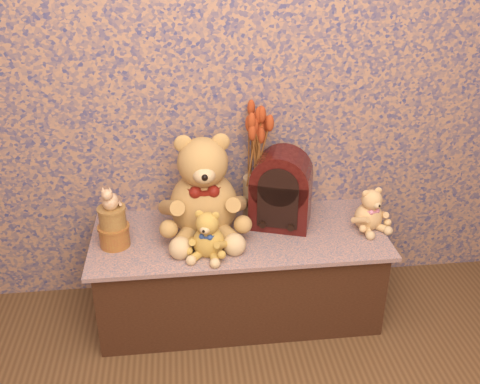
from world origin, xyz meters
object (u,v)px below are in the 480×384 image
(teddy_medium, at_px, (208,231))
(teddy_large, at_px, (203,180))
(teddy_small, at_px, (370,207))
(ceramic_vase, at_px, (256,197))
(cathedral_radio, at_px, (281,188))
(biscuit_tin_lower, at_px, (114,236))
(cat_figurine, at_px, (110,196))

(teddy_medium, bearing_deg, teddy_large, 110.26)
(teddy_large, xyz_separation_m, teddy_small, (0.76, -0.07, -0.15))
(ceramic_vase, bearing_deg, cathedral_radio, -41.69)
(teddy_small, distance_m, ceramic_vase, 0.54)
(cathedral_radio, relative_size, biscuit_tin_lower, 2.82)
(teddy_medium, relative_size, biscuit_tin_lower, 1.72)
(teddy_medium, relative_size, ceramic_vase, 1.12)
(teddy_small, height_order, cathedral_radio, cathedral_radio)
(cathedral_radio, height_order, ceramic_vase, cathedral_radio)
(biscuit_tin_lower, bearing_deg, teddy_small, 1.09)
(teddy_medium, bearing_deg, cat_figurine, -177.24)
(teddy_medium, relative_size, cat_figurine, 1.98)
(biscuit_tin_lower, bearing_deg, teddy_large, 12.34)
(teddy_medium, distance_m, cat_figurine, 0.44)
(teddy_medium, distance_m, cathedral_radio, 0.42)
(ceramic_vase, xyz_separation_m, biscuit_tin_lower, (-0.66, -0.20, -0.05))
(teddy_small, xyz_separation_m, ceramic_vase, (-0.51, 0.18, -0.01))
(teddy_large, distance_m, teddy_small, 0.78)
(teddy_small, relative_size, ceramic_vase, 1.07)
(cathedral_radio, relative_size, ceramic_vase, 1.83)
(teddy_large, bearing_deg, biscuit_tin_lower, -167.98)
(teddy_small, bearing_deg, biscuit_tin_lower, 163.14)
(ceramic_vase, relative_size, cat_figurine, 1.77)
(teddy_large, bearing_deg, cathedral_radio, 2.24)
(teddy_large, xyz_separation_m, cathedral_radio, (0.36, 0.02, -0.07))
(teddy_large, xyz_separation_m, biscuit_tin_lower, (-0.40, -0.09, -0.21))
(teddy_medium, xyz_separation_m, biscuit_tin_lower, (-0.41, 0.12, -0.07))
(teddy_small, distance_m, biscuit_tin_lower, 1.17)
(ceramic_vase, height_order, biscuit_tin_lower, ceramic_vase)
(cathedral_radio, bearing_deg, teddy_medium, -129.13)
(ceramic_vase, height_order, cat_figurine, cat_figurine)
(teddy_small, bearing_deg, teddy_large, 157.10)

